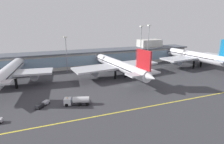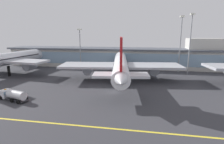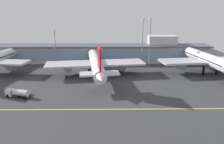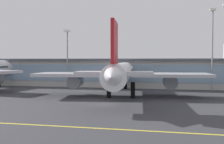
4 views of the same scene
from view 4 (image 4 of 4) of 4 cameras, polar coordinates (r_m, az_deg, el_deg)
ground_plane at (r=63.82m, az=-0.99°, el=-6.28°), size 180.00×180.00×0.00m
taxiway_centreline_stripe at (r=43.17m, az=-8.21°, el=-10.45°), size 144.00×0.50×0.01m
terminal_building at (r=104.72m, az=5.84°, el=0.10°), size 130.53×14.00×15.26m
airliner_near_right at (r=77.18m, az=1.88°, el=-0.20°), size 46.78×58.44×16.90m
apron_light_mast_west at (r=102.92m, az=-8.64°, el=4.44°), size 1.80×1.80×19.96m
apron_light_mast_centre at (r=95.68m, az=18.89°, el=6.30°), size 1.80×1.80×25.32m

